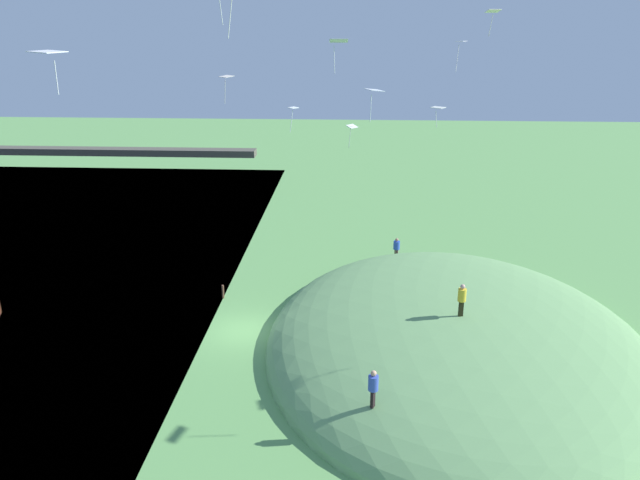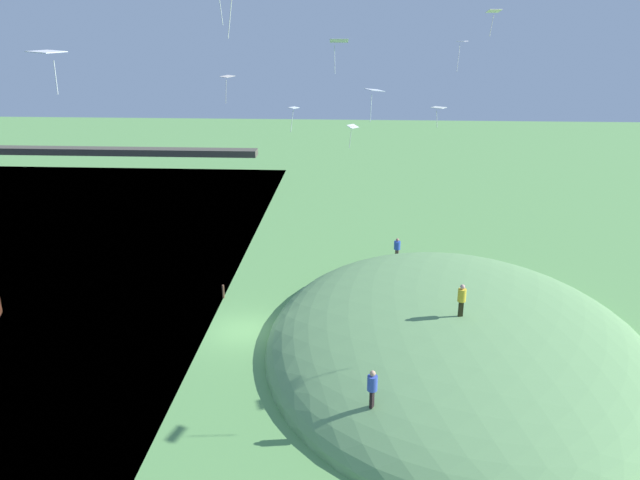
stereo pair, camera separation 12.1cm
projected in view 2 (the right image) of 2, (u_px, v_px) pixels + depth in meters
name	position (u px, v px, depth m)	size (l,w,h in m)	color
ground_plane	(244.00, 331.00, 34.89)	(160.00, 160.00, 0.00)	#5F9951
grass_hill	(455.00, 345.00, 33.33)	(20.17, 25.51, 4.81)	#699A5D
bridge_deck_far	(62.00, 151.00, 66.70)	(41.95, 1.80, 0.70)	#4D4B40
person_near_shore	(462.00, 297.00, 30.90)	(0.50, 0.50, 1.72)	black
person_walking_path	(397.00, 246.00, 45.08)	(0.56, 0.56, 1.60)	brown
person_watching_kites	(372.00, 385.00, 25.08)	(0.56, 0.56, 1.69)	black
kite_0	(352.00, 128.00, 43.42)	(0.89, 0.93, 1.68)	silver
kite_1	(494.00, 12.00, 41.52)	(1.07, 0.86, 1.74)	silver
kite_2	(293.00, 110.00, 39.97)	(0.73, 0.77, 1.61)	white
kite_4	(374.00, 91.00, 32.51)	(1.11, 1.29, 1.73)	white
kite_5	(339.00, 42.00, 35.25)	(1.07, 0.76, 1.96)	white
kite_6	(439.00, 108.00, 40.93)	(1.05, 1.01, 1.34)	silver
kite_9	(47.00, 53.00, 21.43)	(1.05, 1.32, 1.49)	white
kite_11	(462.00, 44.00, 46.21)	(0.96, 1.06, 2.21)	white
kite_12	(227.00, 78.00, 48.41)	(1.35, 1.37, 2.18)	white
mooring_post	(223.00, 291.00, 38.91)	(0.14, 0.14, 0.87)	brown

